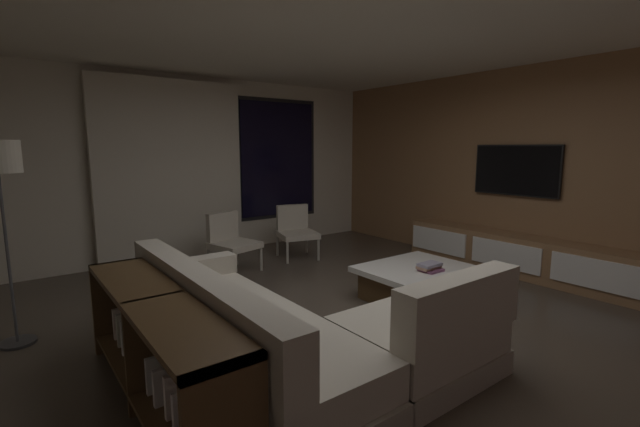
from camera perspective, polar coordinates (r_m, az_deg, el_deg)
name	(u,v)px	position (r m, az deg, el deg)	size (l,w,h in m)	color
floor	(363,329)	(4.08, 5.78, -15.08)	(9.20, 9.20, 0.00)	#473D33
back_wall_with_window	(201,168)	(6.82, -15.62, 5.92)	(6.60, 0.30, 2.70)	beige
media_wall	(539,171)	(6.25, 27.17, 5.09)	(0.12, 7.80, 2.70)	#8E6642
ceiling	(368,18)	(3.88, 6.45, 24.45)	(8.20, 8.20, 0.00)	beige
sectional_couch	(290,334)	(3.28, -4.02, -15.76)	(1.98, 2.50, 0.82)	#A49C8C
coffee_table	(424,284)	(4.80, 13.67, -9.19)	(1.16, 1.16, 0.36)	#4C341D
book_stack_on_coffee_table	(430,267)	(4.68, 14.44, -6.92)	(0.26, 0.20, 0.09)	#7C466A
accent_chair_near_window	(296,229)	(6.48, -3.28, -2.02)	(0.67, 0.68, 0.78)	#B2ADA0
accent_chair_by_curtain	(230,239)	(5.87, -11.88, -3.32)	(0.66, 0.68, 0.78)	#B2ADA0
media_console	(517,256)	(6.17, 24.84, -5.12)	(0.46, 3.10, 0.52)	#8E6642
mounted_tv	(516,170)	(6.26, 24.68, 5.27)	(0.05, 1.17, 0.67)	black
console_table_behind_couch	(157,346)	(3.00, -20.96, -16.21)	(0.40, 2.10, 0.74)	#4C341D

